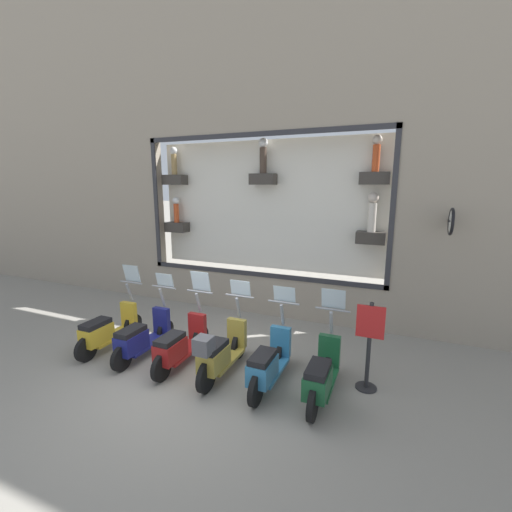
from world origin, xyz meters
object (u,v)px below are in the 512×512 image
(scooter_teal_1, at_px, (269,363))
(scooter_red_3, at_px, (179,345))
(shop_sign_post, at_px, (369,344))
(scooter_yellow_5, at_px, (107,330))
(scooter_olive_2, at_px, (220,352))
(scooter_navy_4, at_px, (142,337))
(scooter_green_0, at_px, (321,374))

(scooter_teal_1, distance_m, scooter_red_3, 1.81)
(shop_sign_post, bearing_deg, scooter_yellow_5, 96.54)
(scooter_teal_1, distance_m, scooter_yellow_5, 3.61)
(scooter_olive_2, bearing_deg, scooter_navy_4, 88.35)
(scooter_green_0, relative_size, scooter_teal_1, 1.00)
(scooter_red_3, bearing_deg, scooter_yellow_5, 90.04)
(scooter_olive_2, height_order, scooter_red_3, scooter_red_3)
(scooter_navy_4, relative_size, shop_sign_post, 1.17)
(scooter_green_0, relative_size, shop_sign_post, 1.17)
(scooter_green_0, height_order, scooter_teal_1, scooter_green_0)
(shop_sign_post, bearing_deg, scooter_red_3, 99.97)
(scooter_yellow_5, bearing_deg, scooter_green_0, -90.00)
(scooter_olive_2, distance_m, shop_sign_post, 2.57)
(scooter_red_3, bearing_deg, shop_sign_post, -80.03)
(scooter_teal_1, relative_size, scooter_olive_2, 1.00)
(scooter_navy_4, bearing_deg, scooter_teal_1, -89.92)
(scooter_green_0, xyz_separation_m, scooter_teal_1, (-0.00, 0.90, 0.00))
(scooter_teal_1, height_order, shop_sign_post, scooter_teal_1)
(scooter_teal_1, height_order, scooter_olive_2, scooter_olive_2)
(scooter_navy_4, bearing_deg, shop_sign_post, -82.04)
(scooter_olive_2, xyz_separation_m, scooter_red_3, (0.06, 0.90, -0.05))
(scooter_yellow_5, bearing_deg, scooter_red_3, -89.96)
(scooter_teal_1, distance_m, shop_sign_post, 1.71)
(scooter_navy_4, height_order, scooter_yellow_5, scooter_yellow_5)
(scooter_olive_2, relative_size, shop_sign_post, 1.18)
(scooter_green_0, relative_size, scooter_yellow_5, 1.00)
(scooter_green_0, bearing_deg, scooter_navy_4, 90.06)
(scooter_teal_1, relative_size, scooter_navy_4, 1.00)
(scooter_green_0, bearing_deg, scooter_teal_1, 90.01)
(scooter_teal_1, height_order, scooter_red_3, scooter_red_3)
(scooter_navy_4, bearing_deg, scooter_green_0, -89.94)
(scooter_red_3, bearing_deg, scooter_green_0, -90.02)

